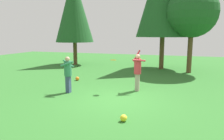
{
  "coord_description": "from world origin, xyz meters",
  "views": [
    {
      "loc": [
        2.41,
        -8.16,
        2.7
      ],
      "look_at": [
        -0.6,
        1.11,
        1.05
      ],
      "focal_mm": 34.01,
      "sensor_mm": 36.0,
      "label": 1
    }
  ],
  "objects_px": {
    "person_catcher": "(68,72)",
    "person_thrower": "(138,69)",
    "tree_far_left": "(74,8)",
    "frisbee": "(113,60)",
    "ball_orange": "(77,79)",
    "ball_yellow": "(124,118)",
    "tree_right": "(192,12)"
  },
  "relations": [
    {
      "from": "frisbee",
      "to": "tree_far_left",
      "type": "xyz_separation_m",
      "value": [
        -6.02,
        7.71,
        3.41
      ]
    },
    {
      "from": "person_thrower",
      "to": "ball_yellow",
      "type": "xyz_separation_m",
      "value": [
        0.32,
        -3.75,
        -0.95
      ]
    },
    {
      "from": "frisbee",
      "to": "ball_yellow",
      "type": "distance_m",
      "value": 3.75
    },
    {
      "from": "ball_yellow",
      "to": "tree_right",
      "type": "distance_m",
      "value": 10.78
    },
    {
      "from": "person_thrower",
      "to": "person_catcher",
      "type": "distance_m",
      "value": 3.27
    },
    {
      "from": "person_thrower",
      "to": "ball_yellow",
      "type": "distance_m",
      "value": 3.88
    },
    {
      "from": "tree_far_left",
      "to": "tree_right",
      "type": "xyz_separation_m",
      "value": [
        9.58,
        -1.17,
        -0.77
      ]
    },
    {
      "from": "person_catcher",
      "to": "tree_far_left",
      "type": "relative_size",
      "value": 0.21
    },
    {
      "from": "person_catcher",
      "to": "person_thrower",
      "type": "bearing_deg",
      "value": 2.47
    },
    {
      "from": "ball_yellow",
      "to": "ball_orange",
      "type": "xyz_separation_m",
      "value": [
        -4.14,
        4.93,
        0.0
      ]
    },
    {
      "from": "person_thrower",
      "to": "frisbee",
      "type": "height_order",
      "value": "person_thrower"
    },
    {
      "from": "tree_right",
      "to": "ball_yellow",
      "type": "bearing_deg",
      "value": -102.72
    },
    {
      "from": "person_thrower",
      "to": "person_catcher",
      "type": "height_order",
      "value": "person_thrower"
    },
    {
      "from": "person_catcher",
      "to": "ball_orange",
      "type": "distance_m",
      "value": 2.77
    },
    {
      "from": "person_thrower",
      "to": "tree_right",
      "type": "xyz_separation_m",
      "value": [
        2.52,
        5.99,
        3.1
      ]
    },
    {
      "from": "frisbee",
      "to": "person_thrower",
      "type": "bearing_deg",
      "value": 28.01
    },
    {
      "from": "tree_far_left",
      "to": "person_thrower",
      "type": "bearing_deg",
      "value": -45.39
    },
    {
      "from": "ball_orange",
      "to": "ball_yellow",
      "type": "bearing_deg",
      "value": -50.0
    },
    {
      "from": "ball_yellow",
      "to": "frisbee",
      "type": "bearing_deg",
      "value": 113.1
    },
    {
      "from": "tree_right",
      "to": "person_catcher",
      "type": "bearing_deg",
      "value": -127.05
    },
    {
      "from": "person_thrower",
      "to": "tree_right",
      "type": "relative_size",
      "value": 0.33
    },
    {
      "from": "person_thrower",
      "to": "tree_far_left",
      "type": "height_order",
      "value": "tree_far_left"
    },
    {
      "from": "person_catcher",
      "to": "ball_orange",
      "type": "height_order",
      "value": "person_catcher"
    },
    {
      "from": "person_catcher",
      "to": "ball_yellow",
      "type": "bearing_deg",
      "value": -57.49
    },
    {
      "from": "frisbee",
      "to": "tree_right",
      "type": "xyz_separation_m",
      "value": [
        3.56,
        6.55,
        2.65
      ]
    },
    {
      "from": "person_thrower",
      "to": "tree_far_left",
      "type": "relative_size",
      "value": 0.25
    },
    {
      "from": "person_catcher",
      "to": "tree_right",
      "type": "xyz_separation_m",
      "value": [
        5.51,
        7.3,
        3.17
      ]
    },
    {
      "from": "ball_yellow",
      "to": "tree_far_left",
      "type": "distance_m",
      "value": 14.02
    },
    {
      "from": "frisbee",
      "to": "tree_far_left",
      "type": "distance_m",
      "value": 10.36
    },
    {
      "from": "frisbee",
      "to": "ball_yellow",
      "type": "relative_size",
      "value": 1.53
    },
    {
      "from": "person_catcher",
      "to": "ball_yellow",
      "type": "xyz_separation_m",
      "value": [
        3.31,
        -2.44,
        -0.89
      ]
    },
    {
      "from": "ball_orange",
      "to": "tree_right",
      "type": "xyz_separation_m",
      "value": [
        6.34,
        4.81,
        4.05
      ]
    }
  ]
}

